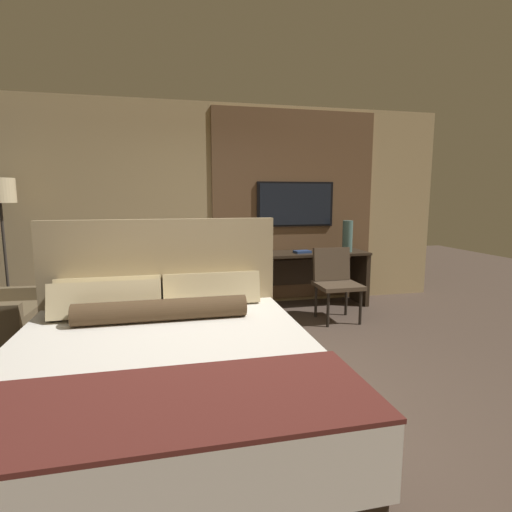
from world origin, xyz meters
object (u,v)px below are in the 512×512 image
object	(u,v)px
desk	(300,269)
floor_lamp	(0,203)
tv	(295,204)
desk_chair	(335,277)
vase_tall	(347,236)
bed	(162,376)
book	(302,252)

from	to	relation	value
desk	floor_lamp	bearing A→B (deg)	-177.69
tv	desk_chair	size ratio (longest dim) A/B	1.26
desk	desk_chair	distance (m)	0.73
vase_tall	desk_chair	bearing A→B (deg)	-126.86
bed	tv	world-z (taller)	tv
tv	desk_chair	xyz separation A→B (m)	(0.23, -0.92, -0.90)
desk	floor_lamp	xyz separation A→B (m)	(-3.67, -0.15, 0.95)
floor_lamp	book	distance (m)	3.73
tv	desk_chair	bearing A→B (deg)	-75.82
desk_chair	book	size ratio (longest dim) A/B	3.76
desk	book	world-z (taller)	book
vase_tall	book	distance (m)	0.68
floor_lamp	tv	bearing A→B (deg)	5.86
desk_chair	floor_lamp	distance (m)	4.05
bed	vase_tall	distance (m)	3.65
floor_lamp	book	xyz separation A→B (m)	(3.67, 0.06, -0.69)
bed	desk	xyz separation A→B (m)	(1.89, 2.67, 0.17)
floor_lamp	book	bearing A→B (deg)	0.94
tv	desk_chair	distance (m)	1.31
vase_tall	desk	bearing A→B (deg)	169.20
floor_lamp	vase_tall	world-z (taller)	floor_lamp
bed	desk	size ratio (longest dim) A/B	1.21
desk_chair	floor_lamp	size ratio (longest dim) A/B	0.51
book	bed	bearing A→B (deg)	-126.18
bed	book	world-z (taller)	bed
bed	desk_chair	world-z (taller)	bed
tv	floor_lamp	world-z (taller)	floor_lamp
desk_chair	bed	bearing A→B (deg)	-136.75
bed	tv	size ratio (longest dim) A/B	2.01
bed	desk_chair	bearing A→B (deg)	43.07
desk_chair	book	world-z (taller)	desk_chair
desk	vase_tall	xyz separation A→B (m)	(0.66, -0.13, 0.46)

